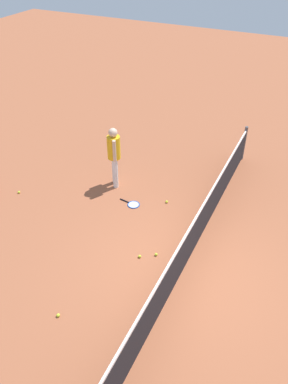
# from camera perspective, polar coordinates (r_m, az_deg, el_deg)

# --- Properties ---
(ground_plane) EXTENTS (40.00, 40.00, 0.00)m
(ground_plane) POSITION_cam_1_polar(r_m,az_deg,el_deg) (8.15, 5.60, -11.76)
(ground_plane) COLOR #9E5638
(court_net) EXTENTS (10.09, 0.09, 1.07)m
(court_net) POSITION_cam_1_polar(r_m,az_deg,el_deg) (7.79, 5.81, -9.29)
(court_net) COLOR #4C4C51
(court_net) RESTS_ON ground_plane
(player_near_side) EXTENTS (0.48, 0.47, 1.70)m
(player_near_side) POSITION_cam_1_polar(r_m,az_deg,el_deg) (9.97, -4.50, 5.89)
(player_near_side) COLOR white
(player_near_side) RESTS_ON ground_plane
(tennis_racket_near_player) EXTENTS (0.36, 0.60, 0.03)m
(tennis_racket_near_player) POSITION_cam_1_polar(r_m,az_deg,el_deg) (9.76, -1.70, -1.83)
(tennis_racket_near_player) COLOR blue
(tennis_racket_near_player) RESTS_ON ground_plane
(tennis_ball_near_player) EXTENTS (0.07, 0.07, 0.07)m
(tennis_ball_near_player) POSITION_cam_1_polar(r_m,az_deg,el_deg) (9.82, 3.41, -1.46)
(tennis_ball_near_player) COLOR #C6E033
(tennis_ball_near_player) RESTS_ON ground_plane
(tennis_ball_by_net) EXTENTS (0.07, 0.07, 0.07)m
(tennis_ball_by_net) POSITION_cam_1_polar(r_m,az_deg,el_deg) (7.57, -12.69, -17.51)
(tennis_ball_by_net) COLOR #C6E033
(tennis_ball_by_net) RESTS_ON ground_plane
(tennis_ball_midcourt) EXTENTS (0.07, 0.07, 0.07)m
(tennis_ball_midcourt) POSITION_cam_1_polar(r_m,az_deg,el_deg) (10.67, -18.17, -0.02)
(tennis_ball_midcourt) COLOR #C6E033
(tennis_ball_midcourt) RESTS_ON ground_plane
(tennis_ball_baseline) EXTENTS (0.07, 0.07, 0.07)m
(tennis_ball_baseline) POSITION_cam_1_polar(r_m,az_deg,el_deg) (8.41, 1.82, -9.30)
(tennis_ball_baseline) COLOR #C6E033
(tennis_ball_baseline) RESTS_ON ground_plane
(tennis_ball_stray_left) EXTENTS (0.07, 0.07, 0.07)m
(tennis_ball_stray_left) POSITION_cam_1_polar(r_m,az_deg,el_deg) (8.37, -0.65, -9.58)
(tennis_ball_stray_left) COLOR #C6E033
(tennis_ball_stray_left) RESTS_ON ground_plane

